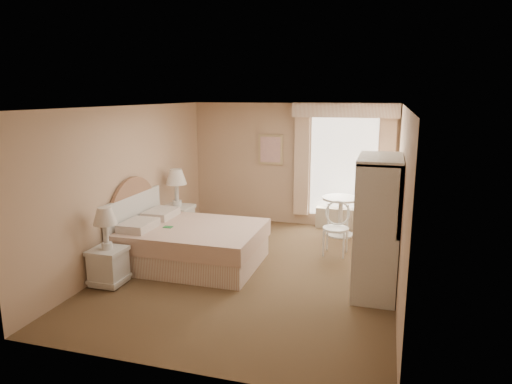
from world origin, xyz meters
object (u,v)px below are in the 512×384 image
(nightstand_near, at_px, (108,256))
(cafe_chair, at_px, (336,224))
(bed, at_px, (187,242))
(armoire, at_px, (377,237))
(round_table, at_px, (341,210))
(nightstand_far, at_px, (177,213))

(nightstand_near, bearing_deg, cafe_chair, 36.98)
(bed, height_order, armoire, armoire)
(round_table, xyz_separation_m, armoire, (0.73, -2.43, 0.28))
(round_table, height_order, cafe_chair, cafe_chair)
(nightstand_near, height_order, nightstand_far, nightstand_far)
(bed, relative_size, nightstand_far, 1.64)
(bed, height_order, cafe_chair, bed)
(cafe_chair, bearing_deg, armoire, -59.87)
(nightstand_far, bearing_deg, bed, -58.16)
(round_table, bearing_deg, armoire, -73.28)
(nightstand_near, bearing_deg, round_table, 48.31)
(nightstand_near, distance_m, armoire, 3.77)
(nightstand_near, xyz_separation_m, nightstand_far, (-0.00, 2.25, 0.07))
(nightstand_near, height_order, cafe_chair, nightstand_near)
(nightstand_far, relative_size, cafe_chair, 1.44)
(bed, relative_size, armoire, 1.14)
(cafe_chair, relative_size, armoire, 0.48)
(cafe_chair, bearing_deg, bed, -149.51)
(round_table, height_order, armoire, armoire)
(nightstand_near, xyz_separation_m, cafe_chair, (2.96, 2.23, 0.10))
(round_table, relative_size, cafe_chair, 0.83)
(cafe_chair, bearing_deg, nightstand_near, -139.57)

